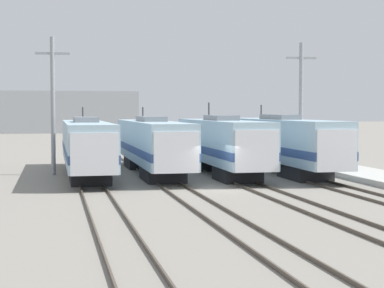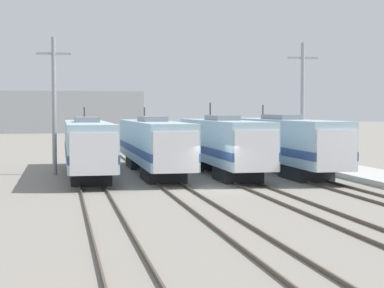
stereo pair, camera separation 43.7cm
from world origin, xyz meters
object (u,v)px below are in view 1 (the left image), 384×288
Objects in this scene: locomotive_far_right at (282,143)px; locomotive_far_left at (86,146)px; catenary_tower_right at (301,103)px; catenary_tower_left at (53,103)px; locomotive_center_right at (223,145)px; locomotive_center_left at (152,144)px.

locomotive_far_left is at bearing 177.23° from locomotive_far_right.
catenary_tower_right is at bearing 42.51° from locomotive_far_right.
catenary_tower_left is at bearing 172.60° from locomotive_far_right.
locomotive_far_left is 9.49m from locomotive_center_right.
catenary_tower_right is at bearing 4.82° from locomotive_center_left.
locomotive_center_right is 1.70× the size of catenary_tower_left.
locomotive_far_left is at bearing 170.81° from locomotive_center_right.
locomotive_far_left is 2.00× the size of catenary_tower_right.
catenary_tower_right is at bearing 22.87° from locomotive_center_right.
locomotive_far_right is at bearing -6.87° from locomotive_center_left.
catenary_tower_right is at bearing 0.00° from catenary_tower_left.
catenary_tower_right is (2.31, 2.11, 2.90)m from locomotive_far_right.
catenary_tower_left is at bearing 180.00° from catenary_tower_right.
catenary_tower_left is (-6.91, 0.99, 2.96)m from locomotive_center_left.
catenary_tower_right is (18.58, 0.00, 0.00)m from catenary_tower_left.
catenary_tower_left is (-16.27, 2.11, 2.90)m from locomotive_far_right.
locomotive_center_left is at bearing 173.13° from locomotive_far_right.
catenary_tower_left reaches higher than locomotive_center_left.
locomotive_center_right is at bearing -157.13° from catenary_tower_right.
locomotive_far_right is 2.02× the size of catenary_tower_right.
locomotive_center_right is 12.31m from catenary_tower_left.
locomotive_center_right is 1.70× the size of catenary_tower_right.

